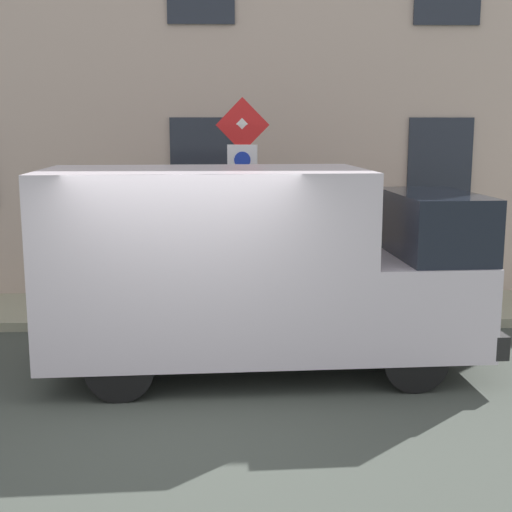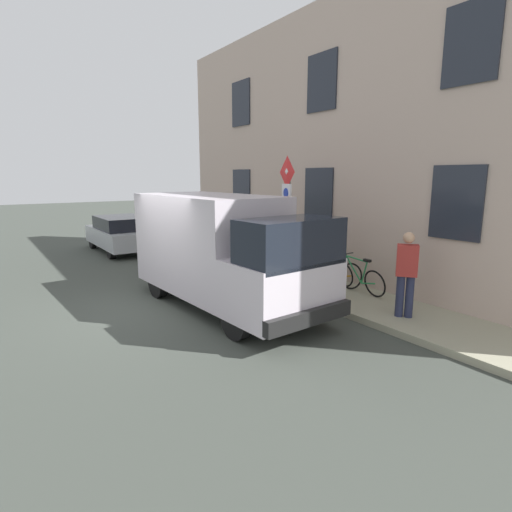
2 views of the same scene
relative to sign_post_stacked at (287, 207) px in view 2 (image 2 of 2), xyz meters
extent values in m
plane|color=#3B403A|center=(-3.01, 0.65, -2.18)|extent=(80.00, 80.00, 0.00)
cube|color=gray|center=(0.74, 0.65, -2.11)|extent=(1.89, 16.68, 0.14)
cube|color=#BFA898|center=(2.03, 0.65, 1.57)|extent=(0.70, 14.68, 7.49)
cube|color=#232833|center=(1.66, -3.38, 0.22)|extent=(0.06, 1.10, 1.50)
cube|color=#232833|center=(1.66, 0.65, 0.22)|extent=(0.06, 1.10, 1.50)
cube|color=#232833|center=(1.66, 4.69, 0.22)|extent=(0.06, 1.10, 1.50)
cube|color=#232833|center=(1.66, -3.38, 3.21)|extent=(0.06, 1.10, 1.50)
cube|color=#232833|center=(1.66, 0.65, 3.21)|extent=(0.06, 1.10, 1.50)
cube|color=#232833|center=(1.66, 4.69, 3.21)|extent=(0.06, 1.10, 1.50)
cylinder|color=#474C47|center=(0.05, -0.01, -0.48)|extent=(0.09, 0.09, 3.12)
pyramid|color=silver|center=(-0.03, 0.01, 0.83)|extent=(0.14, 0.50, 0.50)
pyramid|color=red|center=(-0.03, 0.00, 0.83)|extent=(0.13, 0.55, 0.56)
cube|color=white|center=(-0.01, 0.00, 0.28)|extent=(0.13, 0.44, 0.56)
cylinder|color=#1933B2|center=(-0.04, 0.00, 0.34)|extent=(0.06, 0.24, 0.24)
pyramid|color=silver|center=(-0.03, 0.01, -0.27)|extent=(0.14, 0.50, 0.50)
pyramid|color=red|center=(-0.03, 0.00, -0.27)|extent=(0.13, 0.55, 0.56)
cube|color=silver|center=(-1.94, 0.47, -0.76)|extent=(2.21, 3.91, 2.18)
cube|color=silver|center=(-1.80, -2.12, -1.30)|extent=(2.07, 1.51, 1.10)
cube|color=black|center=(-1.79, -2.33, -0.40)|extent=(1.97, 1.09, 0.84)
cube|color=black|center=(-1.76, -2.87, -1.67)|extent=(2.01, 0.27, 0.28)
cylinder|color=black|center=(-0.93, -1.84, -1.80)|extent=(0.26, 0.77, 0.76)
cylinder|color=black|center=(-2.69, -1.93, -1.80)|extent=(0.26, 0.77, 0.76)
cylinder|color=black|center=(-1.12, 1.49, -1.80)|extent=(0.26, 0.77, 0.76)
cylinder|color=black|center=(-2.88, 1.39, -1.80)|extent=(0.26, 0.77, 0.76)
cube|color=#ADB2B6|center=(-1.75, 8.14, -1.60)|extent=(1.77, 4.01, 0.64)
cube|color=black|center=(-1.75, 7.94, -1.10)|extent=(1.62, 2.41, 0.60)
cylinder|color=black|center=(-2.53, 9.45, -1.88)|extent=(0.18, 0.60, 0.60)
cylinder|color=black|center=(-0.98, 9.46, -1.88)|extent=(0.18, 0.60, 0.60)
cylinder|color=black|center=(-2.52, 6.81, -1.88)|extent=(0.18, 0.60, 0.60)
cylinder|color=black|center=(-0.97, 6.82, -1.88)|extent=(0.18, 0.60, 0.60)
torus|color=black|center=(1.17, -0.89, -1.71)|extent=(0.21, 0.67, 0.66)
torus|color=black|center=(1.09, -1.93, -1.71)|extent=(0.21, 0.67, 0.66)
cylinder|color=#248948|center=(1.15, -1.22, -1.50)|extent=(0.08, 0.60, 0.60)
cylinder|color=#248948|center=(1.14, -1.30, -1.23)|extent=(0.09, 0.73, 0.07)
cylinder|color=#248948|center=(1.12, -1.58, -1.52)|extent=(0.05, 0.19, 0.55)
cylinder|color=#248948|center=(1.11, -1.72, -1.75)|extent=(0.07, 0.43, 0.12)
cylinder|color=#248948|center=(1.17, -0.91, -1.46)|extent=(0.04, 0.09, 0.50)
cube|color=black|center=(1.11, -1.66, -1.20)|extent=(0.10, 0.21, 0.06)
cylinder|color=#262626|center=(1.17, -0.94, -1.16)|extent=(0.46, 0.07, 0.03)
torus|color=black|center=(1.08, -0.06, -1.71)|extent=(0.23, 0.67, 0.66)
torus|color=black|center=(1.19, -1.10, -1.71)|extent=(0.23, 0.67, 0.66)
cylinder|color=orange|center=(1.11, -0.40, -1.50)|extent=(0.10, 0.60, 0.60)
cylinder|color=orange|center=(1.12, -0.47, -1.23)|extent=(0.11, 0.73, 0.07)
cylinder|color=orange|center=(1.15, -0.76, -1.52)|extent=(0.06, 0.19, 0.55)
cylinder|color=orange|center=(1.17, -0.89, -1.75)|extent=(0.08, 0.43, 0.12)
cylinder|color=orange|center=(1.08, -0.08, -1.46)|extent=(0.05, 0.09, 0.50)
cube|color=black|center=(1.16, -0.83, -1.20)|extent=(0.10, 0.21, 0.06)
cylinder|color=#262626|center=(1.08, -0.11, -1.16)|extent=(0.46, 0.08, 0.03)
torus|color=black|center=(1.08, 0.77, -1.71)|extent=(0.21, 0.67, 0.66)
torus|color=black|center=(1.18, -0.28, -1.71)|extent=(0.21, 0.67, 0.66)
cylinder|color=#185CAC|center=(1.11, 0.43, -1.50)|extent=(0.09, 0.60, 0.60)
cylinder|color=#185CAC|center=(1.12, 0.36, -1.23)|extent=(0.11, 0.73, 0.07)
cylinder|color=#185CAC|center=(1.15, 0.07, -1.52)|extent=(0.05, 0.19, 0.55)
cylinder|color=#185CAC|center=(1.16, -0.07, -1.75)|extent=(0.08, 0.43, 0.12)
cylinder|color=#185CAC|center=(1.08, 0.74, -1.46)|extent=(0.04, 0.09, 0.50)
cube|color=black|center=(1.16, 0.00, -1.20)|extent=(0.10, 0.21, 0.06)
cylinder|color=#262626|center=(1.09, 0.72, -1.16)|extent=(0.46, 0.07, 0.03)
cylinder|color=#262B47|center=(0.47, -3.07, -1.61)|extent=(0.16, 0.16, 0.85)
cylinder|color=#262B47|center=(0.58, -3.21, -1.61)|extent=(0.16, 0.16, 0.85)
cube|color=#A92F2A|center=(0.52, -3.14, -0.88)|extent=(0.45, 0.48, 0.62)
sphere|color=tan|center=(0.52, -3.14, -0.43)|extent=(0.22, 0.22, 0.22)
camera|label=1|loc=(-10.28, 0.10, 0.81)|focal=49.17mm
camera|label=2|loc=(-6.39, -7.94, 0.77)|focal=28.74mm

